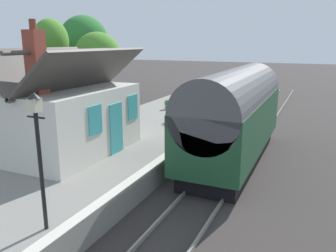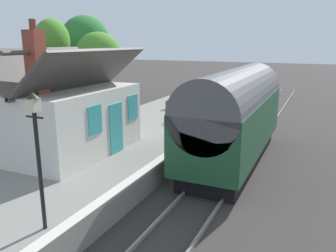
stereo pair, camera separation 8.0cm
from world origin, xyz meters
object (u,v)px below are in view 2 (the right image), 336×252
Objects in this scene: tree_mid_background at (52,42)px; station_sign_board at (225,91)px; station_building at (70,117)px; bench_by_lamp at (197,103)px; bench_platform_end at (176,113)px; planter_under_sign at (231,100)px; train at (235,115)px; planter_corner_building at (118,114)px; tree_behind_building at (85,40)px; lamp_post_platform at (36,135)px; planter_by_door at (168,105)px; tree_far_right at (99,55)px.

station_sign_board is at bearing -86.85° from tree_mid_background.
station_building is 4.25× the size of bench_by_lamp.
bench_by_lamp is at bearing 140.47° from station_sign_board.
bench_platform_end is at bearing 178.97° from bench_by_lamp.
bench_by_lamp and bench_platform_end have the same top height.
station_sign_board is at bearing -14.27° from station_building.
station_building is 0.82× the size of tree_mid_background.
planter_under_sign is 0.11× the size of tree_mid_background.
train is 6.82× the size of bench_by_lamp.
tree_behind_building is (10.99, 10.67, 4.42)m from planter_corner_building.
lamp_post_platform is at bearing -155.89° from planter_corner_building.
tree_mid_background is (1.56, 11.33, 4.21)m from planter_by_door.
station_building is at bearing 170.70° from bench_by_lamp.
bench_platform_end is at bearing -74.10° from planter_corner_building.
planter_by_door is at bearing -97.86° from tree_mid_background.
bench_platform_end is 12.66m from lamp_post_platform.
tree_behind_building is (17.25, 12.34, 3.23)m from station_building.
station_building is 7.88× the size of planter_corner_building.
bench_by_lamp is 0.23× the size of tree_far_right.
bench_platform_end is at bearing 7.96° from lamp_post_platform.
planter_under_sign is at bearing -36.25° from planter_corner_building.
planter_corner_building is 1.16× the size of planter_by_door.
tree_mid_background is at bearing 41.47° from lamp_post_platform.
lamp_post_platform is (-18.44, 0.04, 2.03)m from planter_under_sign.
train is 8.73m from station_sign_board.
tree_behind_building is (13.01, 18.25, 3.44)m from train.
bench_by_lamp is 16.19m from lamp_post_platform.
bench_by_lamp is 1.81× the size of planter_under_sign.
station_building reaches higher than planter_corner_building.
station_building reaches higher than planter_by_door.
planter_by_door is 0.11× the size of tree_far_right.
planter_by_door is 0.19× the size of lamp_post_platform.
station_building is 13.47m from tree_far_right.
tree_mid_background is (-0.81, 14.68, 3.36)m from station_sign_board.
station_building is at bearing 125.68° from train.
bench_by_lamp is 5.72m from planter_corner_building.
station_sign_board is (2.37, -3.34, 0.86)m from planter_by_door.
planter_corner_building is at bearing -136.26° from tree_far_right.
tree_mid_background is (4.51, 13.20, 4.07)m from bench_platform_end.
tree_behind_building is at bearing 54.47° from bench_platform_end.
station_building is at bearing -179.11° from planter_by_door.
station_sign_board is (6.28, -4.86, 0.88)m from planter_corner_building.
train is 6.85× the size of bench_platform_end.
tree_behind_building is at bearing 35.15° from lamp_post_platform.
planter_under_sign reaches higher than planter_corner_building.
planter_under_sign is at bearing -14.66° from station_building.
bench_by_lamp is 13.90m from tree_mid_background.
lamp_post_platform is at bearing 179.89° from planter_under_sign.
bench_by_lamp is 2.34m from station_sign_board.
lamp_post_platform reaches higher than bench_by_lamp.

